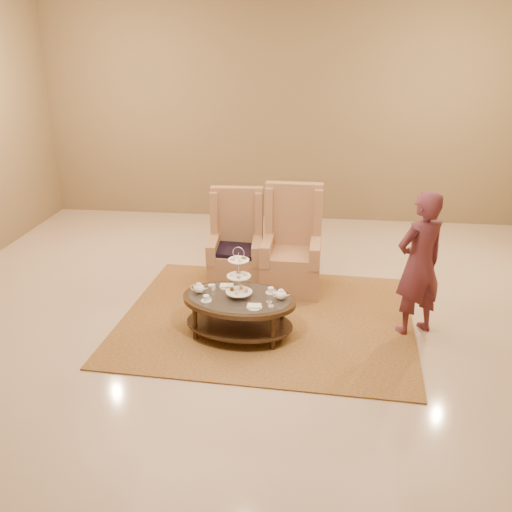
# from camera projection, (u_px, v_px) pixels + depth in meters

# --- Properties ---
(ground) EXTENTS (8.00, 8.00, 0.00)m
(ground) POSITION_uv_depth(u_px,v_px,m) (257.00, 329.00, 6.14)
(ground) COLOR beige
(ground) RESTS_ON ground
(ceiling) EXTENTS (8.00, 8.00, 0.02)m
(ceiling) POSITION_uv_depth(u_px,v_px,m) (257.00, 329.00, 6.14)
(ceiling) COLOR silver
(ceiling) RESTS_ON ground
(wall_back) EXTENTS (8.00, 0.04, 3.50)m
(wall_back) POSITION_uv_depth(u_px,v_px,m) (286.00, 114.00, 9.19)
(wall_back) COLOR olive
(wall_back) RESTS_ON ground
(rug) EXTENTS (3.31, 2.81, 0.02)m
(rug) POSITION_uv_depth(u_px,v_px,m) (267.00, 318.00, 6.35)
(rug) COLOR olive
(rug) RESTS_ON ground
(tea_table) EXTENTS (1.29, 0.98, 1.00)m
(tea_table) POSITION_uv_depth(u_px,v_px,m) (239.00, 304.00, 5.89)
(tea_table) COLOR black
(tea_table) RESTS_ON ground
(armchair_left) EXTENTS (0.69, 0.71, 1.21)m
(armchair_left) POSITION_uv_depth(u_px,v_px,m) (236.00, 253.00, 7.11)
(armchair_left) COLOR #B27C53
(armchair_left) RESTS_ON ground
(armchair_right) EXTENTS (0.70, 0.73, 1.29)m
(armchair_right) POSITION_uv_depth(u_px,v_px,m) (292.00, 255.00, 6.99)
(armchair_right) COLOR #B27C53
(armchair_right) RESTS_ON ground
(person) EXTENTS (0.68, 0.61, 1.55)m
(person) POSITION_uv_depth(u_px,v_px,m) (419.00, 264.00, 5.81)
(person) COLOR #58252F
(person) RESTS_ON ground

